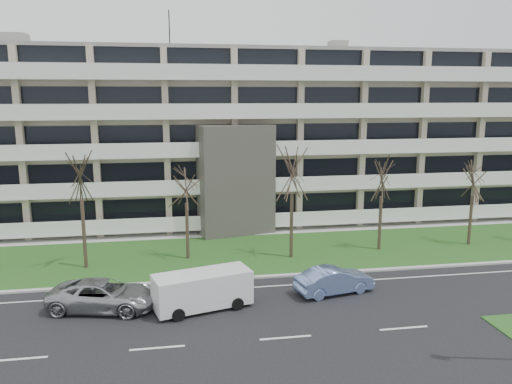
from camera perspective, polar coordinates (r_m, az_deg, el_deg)
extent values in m
plane|color=black|center=(24.75, 3.39, -16.29)|extent=(160.00, 160.00, 0.00)
cube|color=#224C19|center=(36.58, -1.15, -7.00)|extent=(90.00, 10.00, 0.06)
cube|color=#B2B2AD|center=(31.91, 0.17, -9.70)|extent=(90.00, 0.35, 0.12)
cube|color=#B2B2AD|center=(41.80, -2.25, -4.68)|extent=(90.00, 2.00, 0.08)
cube|color=white|center=(30.55, 0.64, -10.77)|extent=(90.00, 0.12, 0.01)
cube|color=tan|center=(47.35, -3.39, 6.34)|extent=(60.00, 12.00, 15.00)
cube|color=gray|center=(47.34, -3.50, 15.61)|extent=(60.50, 12.50, 0.30)
cube|color=#4C4742|center=(40.81, -2.30, 1.35)|extent=(6.39, 3.69, 9.00)
cube|color=black|center=(41.11, -2.23, -2.13)|extent=(4.92, 1.19, 3.50)
cube|color=gray|center=(48.90, -25.81, 15.31)|extent=(2.00, 2.00, 1.20)
cylinder|color=black|center=(47.26, -9.87, 17.74)|extent=(0.10, 0.10, 3.50)
cube|color=black|center=(42.23, -2.44, -1.64)|extent=(58.00, 0.10, 1.80)
cube|color=white|center=(41.93, -2.31, -3.84)|extent=(58.00, 1.40, 0.22)
cube|color=white|center=(41.16, -2.20, -3.26)|extent=(58.00, 0.08, 1.00)
cube|color=black|center=(41.68, -2.47, 2.39)|extent=(58.00, 0.10, 1.80)
cube|color=white|center=(41.27, -2.34, 0.19)|extent=(58.00, 1.40, 0.22)
cube|color=white|center=(40.52, -2.23, 0.85)|extent=(58.00, 0.08, 1.00)
cube|color=black|center=(41.34, -2.51, 6.51)|extent=(58.00, 0.10, 1.80)
cube|color=white|center=(40.81, -2.37, 4.33)|extent=(58.00, 1.40, 0.22)
cube|color=white|center=(40.10, -2.26, 5.08)|extent=(58.00, 0.08, 1.00)
cube|color=black|center=(41.21, -2.54, 10.67)|extent=(58.00, 0.10, 1.80)
cube|color=white|center=(40.57, -2.41, 8.54)|extent=(58.00, 1.40, 0.22)
cube|color=white|center=(39.90, -2.30, 9.37)|extent=(58.00, 0.08, 1.00)
cube|color=black|center=(41.30, -2.58, 14.83)|extent=(58.00, 0.10, 1.80)
cube|color=white|center=(40.55, -2.44, 12.78)|extent=(58.00, 1.40, 0.22)
cube|color=white|center=(39.93, -2.33, 13.67)|extent=(58.00, 0.08, 1.00)
imported|color=#A2A5A9|center=(28.52, -17.05, -11.20)|extent=(6.17, 3.84, 1.59)
imported|color=#7F9BDC|center=(29.78, 8.92, -9.94)|extent=(4.86, 2.58, 1.52)
cube|color=white|center=(27.44, -6.14, -10.96)|extent=(5.50, 3.21, 1.82)
cube|color=black|center=(27.25, -6.16, -9.94)|extent=(5.10, 2.97, 0.67)
cube|color=white|center=(28.30, -1.35, -10.52)|extent=(0.80, 1.85, 1.15)
cylinder|color=black|center=(26.47, -8.86, -13.70)|extent=(0.71, 0.41, 0.67)
cylinder|color=black|center=(28.17, -9.96, -12.17)|extent=(0.71, 0.41, 0.67)
cylinder|color=black|center=(27.43, -2.13, -12.66)|extent=(0.71, 0.41, 0.67)
cylinder|color=black|center=(29.08, -3.61, -11.26)|extent=(0.71, 0.41, 0.67)
cylinder|color=#382B21|center=(34.82, -19.06, -4.59)|extent=(0.24, 0.24, 4.69)
cylinder|color=#382B21|center=(35.16, -7.86, -4.48)|extent=(0.24, 0.24, 4.03)
cylinder|color=#382B21|center=(35.12, 4.08, -3.88)|extent=(0.24, 0.24, 4.67)
cylinder|color=#382B21|center=(37.99, 13.99, -3.51)|extent=(0.24, 0.24, 4.07)
cylinder|color=#382B21|center=(41.50, 23.29, -3.02)|extent=(0.24, 0.24, 3.85)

